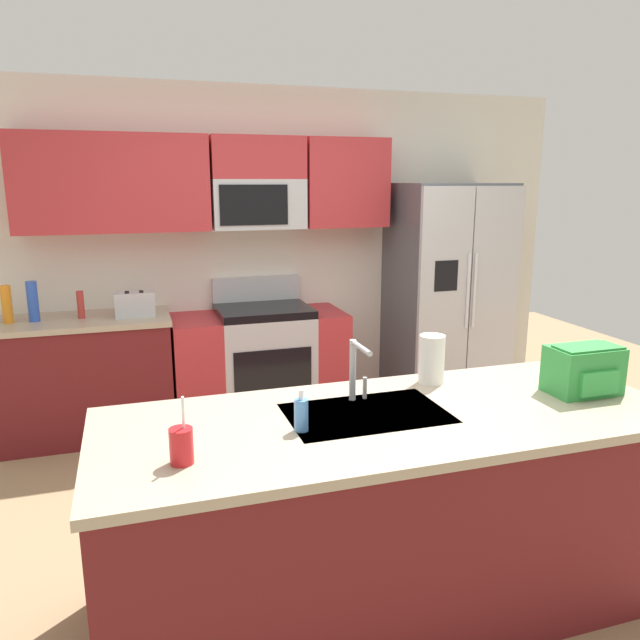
# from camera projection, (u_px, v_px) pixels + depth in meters

# --- Properties ---
(ground_plane) EXTENTS (9.00, 9.00, 0.00)m
(ground_plane) POSITION_uv_depth(u_px,v_px,m) (357.00, 529.00, 3.32)
(ground_plane) COLOR #997A56
(ground_plane) RESTS_ON ground
(kitchen_wall_unit) EXTENTS (5.20, 0.43, 2.60)m
(kitchen_wall_unit) POSITION_uv_depth(u_px,v_px,m) (250.00, 231.00, 4.88)
(kitchen_wall_unit) COLOR silver
(kitchen_wall_unit) RESTS_ON ground
(back_counter) EXTENTS (1.23, 0.63, 0.90)m
(back_counter) POSITION_uv_depth(u_px,v_px,m) (87.00, 377.00, 4.46)
(back_counter) COLOR maroon
(back_counter) RESTS_ON ground
(range_oven) EXTENTS (1.36, 0.61, 1.10)m
(range_oven) POSITION_uv_depth(u_px,v_px,m) (260.00, 363.00, 4.85)
(range_oven) COLOR #B7BABF
(range_oven) RESTS_ON ground
(refrigerator) EXTENTS (0.90, 0.76, 1.85)m
(refrigerator) POSITION_uv_depth(u_px,v_px,m) (447.00, 294.00, 5.15)
(refrigerator) COLOR #4C4F54
(refrigerator) RESTS_ON ground
(island_counter) EXTENTS (2.48, 0.94, 0.90)m
(island_counter) POSITION_uv_depth(u_px,v_px,m) (390.00, 510.00, 2.66)
(island_counter) COLOR maroon
(island_counter) RESTS_ON ground
(toaster) EXTENTS (0.28, 0.16, 0.18)m
(toaster) POSITION_uv_depth(u_px,v_px,m) (135.00, 304.00, 4.40)
(toaster) COLOR #B7BABF
(toaster) RESTS_ON back_counter
(pepper_mill) EXTENTS (0.05, 0.05, 0.20)m
(pepper_mill) POSITION_uv_depth(u_px,v_px,m) (81.00, 305.00, 4.34)
(pepper_mill) COLOR #B2332D
(pepper_mill) RESTS_ON back_counter
(bottle_blue) EXTENTS (0.07, 0.07, 0.28)m
(bottle_blue) POSITION_uv_depth(u_px,v_px,m) (33.00, 301.00, 4.24)
(bottle_blue) COLOR blue
(bottle_blue) RESTS_ON back_counter
(bottle_orange) EXTENTS (0.07, 0.07, 0.27)m
(bottle_orange) POSITION_uv_depth(u_px,v_px,m) (7.00, 304.00, 4.18)
(bottle_orange) COLOR orange
(bottle_orange) RESTS_ON back_counter
(sink_faucet) EXTENTS (0.09, 0.21, 0.28)m
(sink_faucet) POSITION_uv_depth(u_px,v_px,m) (356.00, 366.00, 2.67)
(sink_faucet) COLOR #B7BABF
(sink_faucet) RESTS_ON island_counter
(drink_cup_red) EXTENTS (0.08, 0.08, 0.25)m
(drink_cup_red) POSITION_uv_depth(u_px,v_px,m) (181.00, 445.00, 2.11)
(drink_cup_red) COLOR red
(drink_cup_red) RESTS_ON island_counter
(soap_dispenser) EXTENTS (0.06, 0.06, 0.17)m
(soap_dispenser) POSITION_uv_depth(u_px,v_px,m) (301.00, 414.00, 2.38)
(soap_dispenser) COLOR #4C8CD8
(soap_dispenser) RESTS_ON island_counter
(paper_towel_roll) EXTENTS (0.12, 0.12, 0.24)m
(paper_towel_roll) POSITION_uv_depth(u_px,v_px,m) (432.00, 359.00, 2.94)
(paper_towel_roll) COLOR white
(paper_towel_roll) RESTS_ON island_counter
(backpack) EXTENTS (0.32, 0.22, 0.23)m
(backpack) POSITION_uv_depth(u_px,v_px,m) (584.00, 369.00, 2.80)
(backpack) COLOR green
(backpack) RESTS_ON island_counter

